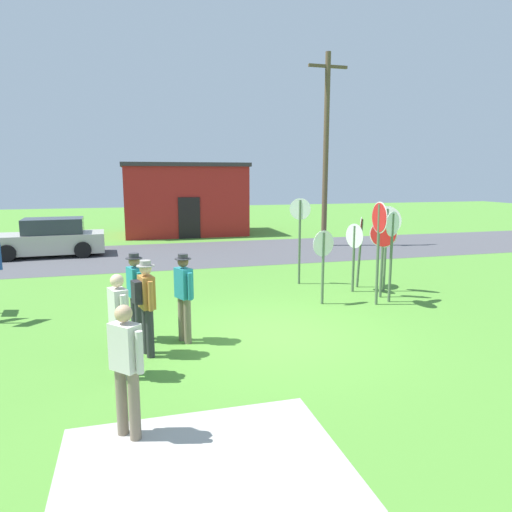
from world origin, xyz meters
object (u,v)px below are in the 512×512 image
stop_sign_rear_right (360,240)px  person_on_left (146,301)px  person_in_dark_shirt (184,293)px  stop_sign_center_cluster (300,228)px  person_holding_notes (126,364)px  stop_sign_leaning_right (386,233)px  person_in_teal (119,320)px  stop_sign_tallest (379,235)px  stop_sign_leaning_left (323,255)px  utility_pole (326,148)px  parked_car_on_street (49,239)px  stop_sign_far_back (383,246)px  person_near_signs (135,292)px  stop_sign_rear_left (392,242)px  stop_sign_low_front (354,246)px

stop_sign_rear_right → person_on_left: bearing=-148.9°
person_on_left → person_in_dark_shirt: bearing=35.6°
stop_sign_center_cluster → person_holding_notes: bearing=-124.4°
stop_sign_leaning_right → person_in_teal: stop_sign_leaning_right is taller
stop_sign_center_cluster → stop_sign_tallest: stop_sign_tallest is taller
person_on_left → person_in_dark_shirt: same height
stop_sign_rear_right → person_holding_notes: (-6.45, -6.33, -0.43)m
stop_sign_leaning_left → person_holding_notes: bearing=-133.5°
stop_sign_tallest → utility_pole: bearing=74.0°
parked_car_on_street → person_in_dark_shirt: (4.06, -11.23, 0.30)m
stop_sign_leaning_left → stop_sign_far_back: bearing=6.7°
parked_car_on_street → person_near_signs: size_ratio=2.52×
stop_sign_rear_left → stop_sign_leaning_left: (-1.72, 0.28, -0.29)m
stop_sign_low_front → person_near_signs: (-5.87, -2.42, -0.29)m
stop_sign_center_cluster → person_holding_notes: size_ratio=1.50×
parked_car_on_street → stop_sign_low_front: stop_sign_low_front is taller
stop_sign_tallest → stop_sign_far_back: bearing=51.5°
utility_pole → stop_sign_leaning_left: bearing=-113.7°
person_on_left → person_holding_notes: person_on_left is taller
stop_sign_rear_right → stop_sign_tallest: size_ratio=0.79×
stop_sign_leaning_left → stop_sign_center_cluster: bearing=84.5°
parked_car_on_street → stop_sign_leaning_right: stop_sign_leaning_right is taller
stop_sign_leaning_right → person_near_signs: stop_sign_leaning_right is taller
stop_sign_far_back → person_in_dark_shirt: 5.79m
stop_sign_low_front → person_in_dark_shirt: size_ratio=1.09×
person_in_teal → person_holding_notes: bearing=-86.5°
person_holding_notes → person_near_signs: bearing=87.2°
stop_sign_far_back → person_in_teal: bearing=-153.1°
person_holding_notes → stop_sign_low_front: bearing=44.3°
stop_sign_far_back → stop_sign_leaning_left: stop_sign_far_back is taller
utility_pole → stop_sign_rear_right: 8.64m
stop_sign_rear_left → utility_pole: bearing=76.4°
person_in_teal → person_on_left: (0.44, 0.82, 0.06)m
stop_sign_rear_right → person_in_dark_shirt: stop_sign_rear_right is taller
person_near_signs → stop_sign_center_cluster: bearing=37.9°
stop_sign_far_back → person_near_signs: bearing=-165.0°
parked_car_on_street → stop_sign_rear_left: bearing=-45.8°
stop_sign_center_cluster → person_holding_notes: (-4.93, -7.19, -0.73)m
stop_sign_low_front → person_in_teal: stop_sign_low_front is taller
stop_sign_rear_left → stop_sign_far_back: bearing=85.1°
stop_sign_center_cluster → person_in_teal: (-5.04, -5.37, -0.73)m
stop_sign_leaning_right → person_in_dark_shirt: stop_sign_leaning_right is taller
parked_car_on_street → person_in_dark_shirt: 11.95m
stop_sign_rear_right → stop_sign_tallest: 1.88m
utility_pole → person_in_teal: 15.52m
stop_sign_leaning_right → stop_sign_leaning_left: size_ratio=1.28×
stop_sign_low_front → stop_sign_center_cluster: 1.75m
stop_sign_rear_left → stop_sign_tallest: 0.52m
stop_sign_low_front → stop_sign_leaning_left: size_ratio=1.02×
parked_car_on_street → stop_sign_rear_left: 13.57m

